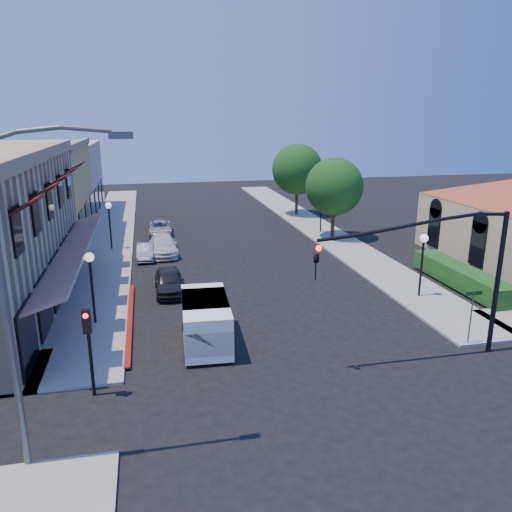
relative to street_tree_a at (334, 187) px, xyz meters
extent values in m
plane|color=black|center=(-8.80, -22.00, -4.19)|extent=(120.00, 120.00, 0.00)
cube|color=gray|center=(-17.55, 5.00, -4.13)|extent=(3.50, 50.00, 0.12)
cube|color=gray|center=(-0.05, 5.00, -4.13)|extent=(3.50, 50.00, 0.12)
cube|color=maroon|center=(-15.70, -14.00, -4.19)|extent=(0.25, 10.00, 0.06)
cube|color=tan|center=(-19.45, -11.00, 3.61)|extent=(0.50, 18.20, 0.60)
cube|color=#561416|center=(-18.40, -11.00, -1.14)|extent=(1.75, 17.00, 0.67)
cube|color=#470F0E|center=(-18.75, -18.00, 2.36)|extent=(1.02, 1.50, 0.60)
cube|color=#470F0E|center=(-18.75, -14.60, 2.36)|extent=(1.02, 1.50, 0.60)
cube|color=#470F0E|center=(-18.75, -11.20, 2.36)|extent=(1.02, 1.50, 0.60)
cube|color=#470F0E|center=(-18.75, -7.80, 2.36)|extent=(1.02, 1.50, 0.60)
cube|color=#470F0E|center=(-18.75, -4.40, 2.36)|extent=(1.02, 1.50, 0.60)
cube|color=black|center=(-19.25, -18.50, -2.59)|extent=(0.12, 2.60, 2.60)
cube|color=black|center=(-19.25, -15.10, -2.59)|extent=(0.12, 2.60, 2.60)
cube|color=black|center=(-19.25, -11.70, -2.59)|extent=(0.12, 2.60, 2.60)
cube|color=black|center=(-19.25, -8.30, -2.59)|extent=(0.12, 2.60, 2.60)
cube|color=black|center=(-19.25, -4.90, -2.59)|extent=(0.12, 2.60, 2.60)
cube|color=tan|center=(-24.30, 4.00, -0.39)|extent=(10.00, 12.00, 7.60)
cube|color=beige|center=(-24.30, 16.00, -0.69)|extent=(10.00, 12.00, 7.00)
cube|color=black|center=(5.65, -10.50, -2.39)|extent=(0.12, 1.40, 2.80)
cube|color=black|center=(5.65, -5.50, -2.39)|extent=(0.12, 1.40, 2.80)
cube|color=#174413|center=(2.90, -13.00, -4.19)|extent=(1.40, 8.00, 1.10)
cylinder|color=black|center=(0.00, 0.00, -3.14)|extent=(0.28, 0.28, 2.10)
sphere|color=#174413|center=(0.00, 0.00, 0.01)|extent=(4.56, 4.56, 4.56)
cylinder|color=black|center=(0.00, 10.00, -3.06)|extent=(0.28, 0.28, 2.27)
sphere|color=#174413|center=(0.00, 10.00, 0.36)|extent=(4.94, 4.94, 4.94)
cylinder|color=black|center=(-0.80, -20.50, -1.19)|extent=(0.20, 0.20, 6.00)
cylinder|color=black|center=(-4.70, -20.50, 1.41)|extent=(7.80, 0.14, 0.14)
imported|color=black|center=(-8.60, -20.50, 0.51)|extent=(0.20, 0.16, 1.00)
sphere|color=#FF0C0C|center=(-8.60, -20.68, 0.81)|extent=(0.22, 0.22, 0.22)
cylinder|color=black|center=(-16.80, -20.50, -2.69)|extent=(0.12, 0.12, 3.00)
cube|color=black|center=(-16.80, -20.65, -1.29)|extent=(0.28, 0.22, 0.85)
sphere|color=#FF0C0C|center=(-16.80, -20.77, -1.04)|extent=(0.18, 0.18, 0.18)
cylinder|color=#595B5E|center=(-18.30, -24.00, 0.31)|extent=(0.20, 0.20, 9.00)
cylinder|color=#595B5E|center=(-16.80, -24.00, 5.06)|extent=(3.00, 0.12, 0.12)
cube|color=#595B5E|center=(-15.10, -24.00, 4.96)|extent=(0.60, 0.25, 0.18)
cylinder|color=#595B5E|center=(-1.30, -19.80, -2.94)|extent=(0.06, 0.06, 2.50)
cube|color=#0C591E|center=(-1.30, -19.80, -1.79)|extent=(0.80, 0.04, 0.18)
cylinder|color=black|center=(-17.30, -14.00, -2.59)|extent=(0.12, 0.12, 3.20)
sphere|color=white|center=(-17.30, -14.00, -0.84)|extent=(0.44, 0.44, 0.44)
cylinder|color=black|center=(-17.30, 0.00, -2.59)|extent=(0.12, 0.12, 3.20)
sphere|color=white|center=(-17.30, 0.00, -0.84)|extent=(0.44, 0.44, 0.44)
cylinder|color=black|center=(-0.30, -14.00, -2.59)|extent=(0.12, 0.12, 3.20)
sphere|color=white|center=(-0.30, -14.00, -0.84)|extent=(0.44, 0.44, 0.44)
cylinder|color=black|center=(-0.30, 2.00, -2.59)|extent=(0.12, 0.12, 3.20)
sphere|color=white|center=(-0.30, 2.00, -0.84)|extent=(0.44, 0.44, 0.44)
cube|color=white|center=(-12.38, -17.15, -3.12)|extent=(2.20, 4.62, 1.85)
cube|color=white|center=(-12.49, -19.10, -3.22)|extent=(1.93, 0.72, 1.03)
cube|color=black|center=(-12.47, -18.74, -2.71)|extent=(1.75, 0.20, 0.92)
cube|color=black|center=(-12.36, -16.84, -2.66)|extent=(2.11, 2.77, 0.92)
cylinder|color=black|center=(-13.33, -18.64, -3.86)|extent=(0.29, 0.69, 0.68)
cylinder|color=black|center=(-13.16, -15.56, -3.86)|extent=(0.29, 0.69, 0.68)
cylinder|color=black|center=(-11.59, -18.73, -3.86)|extent=(0.29, 0.69, 0.68)
cylinder|color=black|center=(-11.42, -15.66, -3.86)|extent=(0.29, 0.69, 0.68)
imported|color=black|center=(-13.60, -10.24, -3.53)|extent=(1.60, 3.93, 1.34)
imported|color=#A4A6A9|center=(-14.87, -3.00, -3.67)|extent=(1.20, 3.22, 1.05)
imported|color=silver|center=(-13.60, -2.00, -3.53)|extent=(1.97, 4.63, 1.33)
imported|color=#B2B6B7|center=(-13.60, 4.42, -3.64)|extent=(1.94, 4.04, 1.11)
camera|label=1|loc=(-14.57, -37.16, 5.43)|focal=35.00mm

